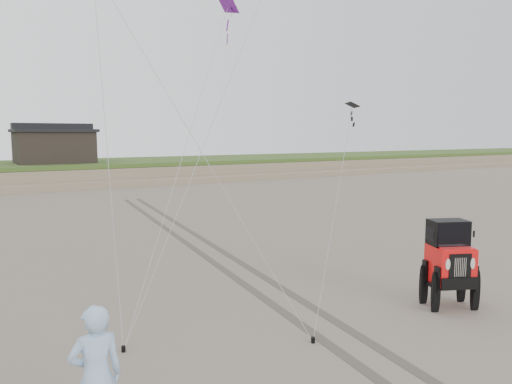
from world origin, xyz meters
The scene contains 8 objects.
ground centered at (0.00, 0.00, 0.00)m, with size 160.00×160.00×0.00m, color #6B6054.
dune_ridge centered at (0.00, 37.50, 0.82)m, with size 160.00×14.25×1.73m.
cabin centered at (2.00, 37.00, 3.24)m, with size 6.40×5.40×3.35m.
jeep centered at (4.19, -0.80, 0.84)m, with size 1.94×4.50×1.67m, color red, non-canonical shape.
man centered at (-4.36, -1.82, 0.97)m, with size 0.71×0.46×1.94m, color #93C3E3.
stake_main centered at (-3.20, 0.86, 0.06)m, with size 0.08×0.08×0.12m, color black.
stake_aux centered at (0.13, -0.72, 0.06)m, with size 0.08×0.08×0.12m, color black.
tire_tracks centered at (2.00, 8.00, 0.00)m, with size 5.22×29.74×0.01m.
Camera 1 is at (-5.85, -8.19, 4.12)m, focal length 35.00 mm.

